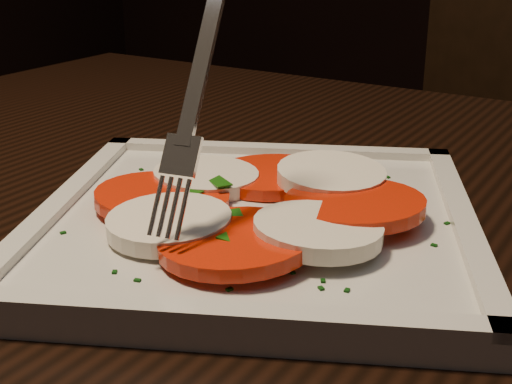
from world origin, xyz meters
The scene contains 5 objects.
table centered at (-0.09, -0.29, 0.65)m, with size 1.30×0.96×0.75m.
chair centered at (-0.05, 0.38, 0.53)m, with size 0.55×0.55×0.93m.
plate centered at (-0.14, -0.34, 0.76)m, with size 0.27×0.27×0.01m, color silver.
caprese_salad centered at (-0.14, -0.35, 0.77)m, with size 0.23×0.22×0.02m.
fork centered at (-0.16, -0.37, 0.86)m, with size 0.04×0.10×0.16m, color white, non-canonical shape.
Camera 1 is at (0.03, -0.73, 0.94)m, focal length 50.00 mm.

